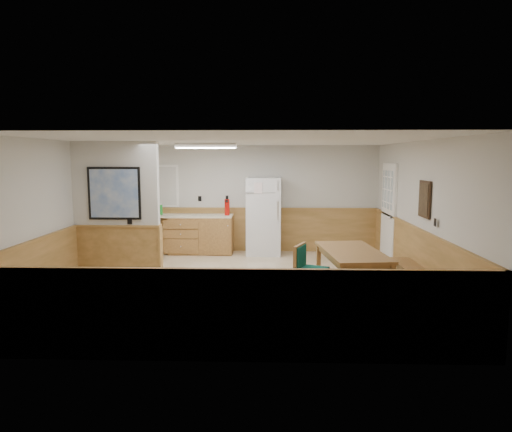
{
  "coord_description": "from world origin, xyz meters",
  "views": [
    {
      "loc": [
        0.45,
        -7.74,
        2.22
      ],
      "look_at": [
        0.21,
        0.4,
        1.17
      ],
      "focal_mm": 32.0,
      "sensor_mm": 36.0,
      "label": 1
    }
  ],
  "objects_px": {
    "soap_bottle": "(161,210)",
    "refrigerator": "(264,216)",
    "dining_bench": "(414,274)",
    "fire_extinguisher": "(227,207)",
    "dining_chair": "(307,267)",
    "dining_table": "(352,256)"
  },
  "relations": [
    {
      "from": "soap_bottle",
      "to": "dining_bench",
      "type": "bearing_deg",
      "value": -32.92
    },
    {
      "from": "fire_extinguisher",
      "to": "dining_bench",
      "type": "bearing_deg",
      "value": -45.17
    },
    {
      "from": "dining_bench",
      "to": "fire_extinguisher",
      "type": "distance_m",
      "value": 4.6
    },
    {
      "from": "fire_extinguisher",
      "to": "soap_bottle",
      "type": "bearing_deg",
      "value": 176.08
    },
    {
      "from": "dining_chair",
      "to": "fire_extinguisher",
      "type": "relative_size",
      "value": 1.87
    },
    {
      "from": "dining_table",
      "to": "dining_bench",
      "type": "height_order",
      "value": "dining_table"
    },
    {
      "from": "dining_table",
      "to": "fire_extinguisher",
      "type": "xyz_separation_m",
      "value": [
        -2.29,
        3.2,
        0.44
      ]
    },
    {
      "from": "dining_chair",
      "to": "dining_table",
      "type": "bearing_deg",
      "value": 28.6
    },
    {
      "from": "refrigerator",
      "to": "soap_bottle",
      "type": "height_order",
      "value": "refrigerator"
    },
    {
      "from": "dining_table",
      "to": "soap_bottle",
      "type": "height_order",
      "value": "soap_bottle"
    },
    {
      "from": "soap_bottle",
      "to": "dining_chair",
      "type": "bearing_deg",
      "value": -46.82
    },
    {
      "from": "dining_chair",
      "to": "soap_bottle",
      "type": "height_order",
      "value": "soap_bottle"
    },
    {
      "from": "fire_extinguisher",
      "to": "soap_bottle",
      "type": "height_order",
      "value": "fire_extinguisher"
    },
    {
      "from": "soap_bottle",
      "to": "refrigerator",
      "type": "bearing_deg",
      "value": -1.29
    },
    {
      "from": "dining_table",
      "to": "dining_chair",
      "type": "xyz_separation_m",
      "value": [
        -0.72,
        -0.07,
        -0.16
      ]
    },
    {
      "from": "refrigerator",
      "to": "dining_chair",
      "type": "relative_size",
      "value": 2.08
    },
    {
      "from": "fire_extinguisher",
      "to": "soap_bottle",
      "type": "xyz_separation_m",
      "value": [
        -1.54,
        0.05,
        -0.08
      ]
    },
    {
      "from": "refrigerator",
      "to": "dining_table",
      "type": "xyz_separation_m",
      "value": [
        1.44,
        -3.19,
        -0.23
      ]
    },
    {
      "from": "fire_extinguisher",
      "to": "soap_bottle",
      "type": "distance_m",
      "value": 1.55
    },
    {
      "from": "dining_table",
      "to": "soap_bottle",
      "type": "distance_m",
      "value": 5.04
    },
    {
      "from": "dining_bench",
      "to": "refrigerator",
      "type": "bearing_deg",
      "value": 126.57
    },
    {
      "from": "refrigerator",
      "to": "soap_bottle",
      "type": "xyz_separation_m",
      "value": [
        -2.39,
        0.05,
        0.13
      ]
    }
  ]
}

